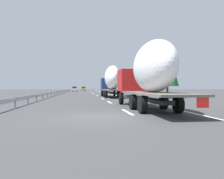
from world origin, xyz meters
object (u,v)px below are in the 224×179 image
object	(u,v)px
truck_trailing	(148,73)
truck_lead	(111,80)
road_sign	(116,84)
car_yellow_coupe	(84,89)
car_white_van	(75,89)

from	to	relation	value
truck_trailing	truck_lead	bearing A→B (deg)	0.00
truck_lead	road_sign	xyz separation A→B (m)	(15.76, -3.10, -0.39)
car_yellow_coupe	road_sign	distance (m)	51.56
truck_lead	car_white_van	world-z (taller)	truck_lead
truck_lead	truck_trailing	bearing A→B (deg)	-180.00
road_sign	car_white_van	bearing A→B (deg)	15.44
truck_lead	road_sign	size ratio (longest dim) A/B	3.69
truck_lead	car_yellow_coupe	world-z (taller)	truck_lead
truck_lead	car_white_van	size ratio (longest dim) A/B	2.91
car_white_van	road_sign	distance (m)	39.41
truck_lead	road_sign	bearing A→B (deg)	-11.12
road_sign	truck_lead	bearing A→B (deg)	168.88
car_yellow_coupe	road_sign	size ratio (longest dim) A/B	1.46
truck_trailing	car_white_van	world-z (taller)	truck_trailing
truck_trailing	car_yellow_coupe	xyz separation A→B (m)	(86.42, 3.83, -1.60)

